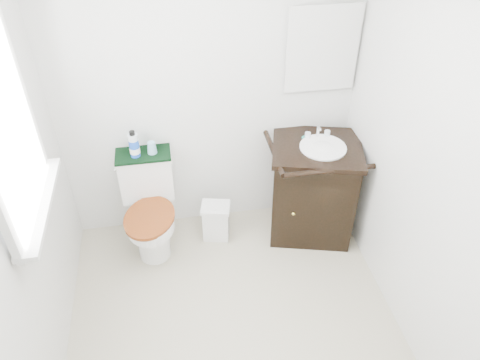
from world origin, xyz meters
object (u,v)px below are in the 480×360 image
object	(u,v)px
toilet	(150,209)
trash_bin	(216,221)
vanity	(313,187)
cup	(152,148)
mouthwash_bottle	(134,145)

from	to	relation	value
toilet	trash_bin	distance (m)	0.53
vanity	trash_bin	bearing A→B (deg)	177.43
vanity	cup	world-z (taller)	vanity
toilet	cup	size ratio (longest dim) A/B	8.58
trash_bin	cup	xyz separation A→B (m)	(-0.43, 0.15, 0.66)
vanity	mouthwash_bottle	size ratio (longest dim) A/B	4.43
vanity	mouthwash_bottle	world-z (taller)	mouthwash_bottle
toilet	vanity	bearing A→B (deg)	-2.98
trash_bin	mouthwash_bottle	world-z (taller)	mouthwash_bottle
toilet	trash_bin	xyz separation A→B (m)	(0.50, -0.03, -0.17)
toilet	trash_bin	bearing A→B (deg)	-3.59
trash_bin	cup	bearing A→B (deg)	160.85
vanity	trash_bin	world-z (taller)	vanity
toilet	vanity	size ratio (longest dim) A/B	0.83
toilet	mouthwash_bottle	size ratio (longest dim) A/B	3.67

